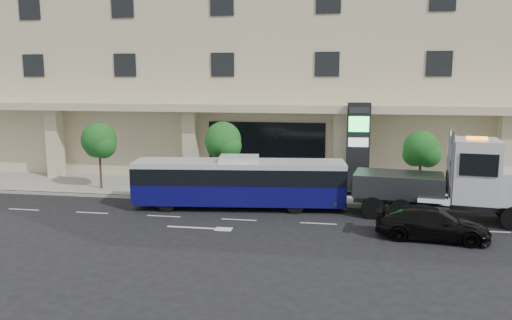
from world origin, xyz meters
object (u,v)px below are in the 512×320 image
(city_bus, at_px, (239,182))
(signage_pylon, at_px, (358,147))
(black_sedan, at_px, (432,223))
(tow_truck, at_px, (454,182))

(city_bus, distance_m, signage_pylon, 8.02)
(city_bus, height_order, black_sedan, city_bus)
(tow_truck, bearing_deg, signage_pylon, 141.08)
(signage_pylon, bearing_deg, black_sedan, -73.20)
(tow_truck, height_order, black_sedan, tow_truck)
(city_bus, xyz_separation_m, tow_truck, (11.13, -0.46, 0.43))
(tow_truck, distance_m, black_sedan, 3.98)
(black_sedan, bearing_deg, signage_pylon, 26.65)
(city_bus, bearing_deg, signage_pylon, 27.77)
(tow_truck, bearing_deg, city_bus, -174.62)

